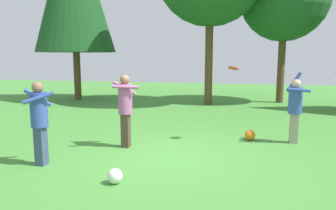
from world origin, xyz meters
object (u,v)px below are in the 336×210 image
at_px(person_catcher, 125,104).
at_px(ball_white, 115,176).
at_px(frisbee, 233,68).
at_px(person_bystander, 39,116).
at_px(ball_orange, 250,135).
at_px(person_thrower, 295,105).

distance_m(person_catcher, ball_white, 2.50).
relative_size(person_catcher, frisbee, 4.81).
bearing_deg(person_bystander, ball_orange, -0.88).
bearing_deg(frisbee, person_bystander, -144.37).
bearing_deg(frisbee, person_catcher, -156.95).
xyz_separation_m(ball_white, ball_orange, (2.42, 3.57, 0.00)).
height_order(person_thrower, frisbee, frisbee).
bearing_deg(ball_white, person_bystander, 161.77).
bearing_deg(person_catcher, frisbee, 0.00).
distance_m(person_thrower, ball_orange, 1.38).
bearing_deg(person_bystander, person_catcher, 16.95).
xyz_separation_m(person_thrower, person_catcher, (-4.11, -1.30, 0.08)).
bearing_deg(frisbee, ball_orange, 27.22).
xyz_separation_m(person_catcher, ball_orange, (3.02, 1.33, -0.93)).
xyz_separation_m(person_thrower, ball_orange, (-1.09, 0.03, -0.85)).
xyz_separation_m(person_bystander, ball_orange, (4.27, 2.96, -0.89)).
bearing_deg(ball_white, frisbee, 59.83).
xyz_separation_m(person_thrower, frisbee, (-1.58, -0.22, 0.94)).
bearing_deg(person_thrower, ball_white, 37.28).
height_order(person_catcher, person_bystander, person_catcher).
xyz_separation_m(frisbee, ball_orange, (0.49, 0.25, -1.79)).
relative_size(person_thrower, ball_white, 6.72).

